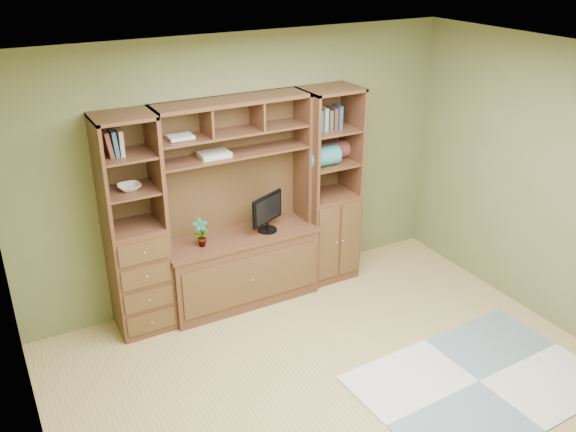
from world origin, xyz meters
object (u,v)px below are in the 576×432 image
right_tower (329,187)px  monitor (267,206)px  center_hutch (240,207)px  left_tower (135,228)px

right_tower → monitor: size_ratio=3.93×
center_hutch → left_tower: same height
right_tower → monitor: bearing=-174.3°
right_tower → left_tower: bearing=180.0°
right_tower → monitor: right_tower is taller
left_tower → right_tower: (2.02, 0.00, 0.00)m
center_hutch → right_tower: (1.02, 0.04, 0.00)m
center_hutch → monitor: (0.28, -0.03, -0.03)m
left_tower → monitor: size_ratio=3.93×
center_hutch → right_tower: bearing=2.2°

